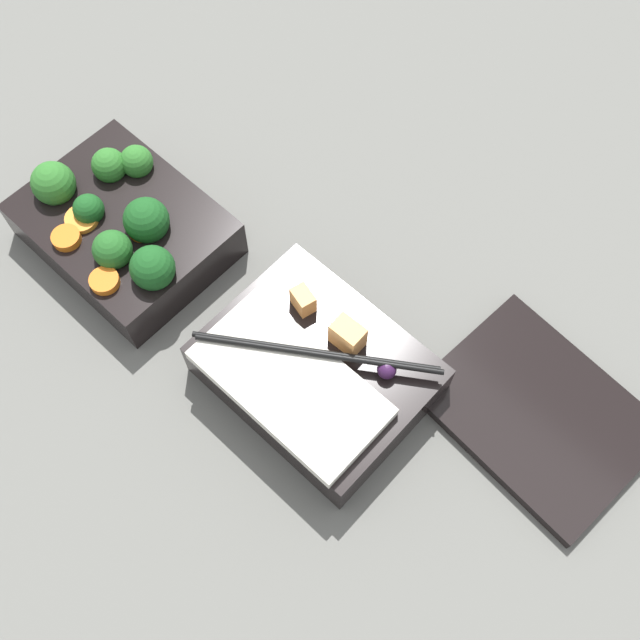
# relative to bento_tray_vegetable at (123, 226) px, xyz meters

# --- Properties ---
(ground_plane) EXTENTS (3.00, 3.00, 0.00)m
(ground_plane) POSITION_rel_bento_tray_vegetable_xyz_m (0.13, 0.02, -0.03)
(ground_plane) COLOR slate
(bento_tray_vegetable) EXTENTS (0.19, 0.15, 0.08)m
(bento_tray_vegetable) POSITION_rel_bento_tray_vegetable_xyz_m (0.00, 0.00, 0.00)
(bento_tray_vegetable) COLOR black
(bento_tray_vegetable) RESTS_ON ground_plane
(bento_tray_rice) EXTENTS (0.19, 0.15, 0.08)m
(bento_tray_rice) POSITION_rel_bento_tray_vegetable_xyz_m (0.24, 0.02, -0.00)
(bento_tray_rice) COLOR black
(bento_tray_rice) RESTS_ON ground_plane
(bento_lid) EXTENTS (0.20, 0.16, 0.01)m
(bento_lid) POSITION_rel_bento_tray_vegetable_xyz_m (0.41, 0.13, -0.03)
(bento_lid) COLOR black
(bento_lid) RESTS_ON ground_plane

